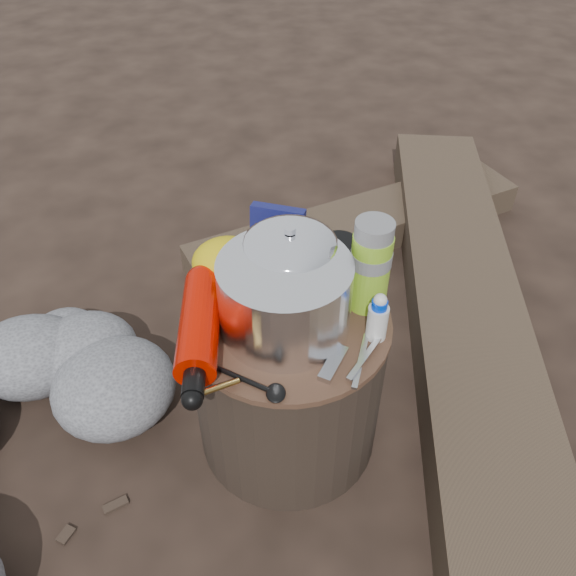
{
  "coord_description": "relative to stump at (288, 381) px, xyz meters",
  "views": [
    {
      "loc": [
        -0.07,
        -0.86,
        1.25
      ],
      "look_at": [
        0.0,
        0.0,
        0.48
      ],
      "focal_mm": 36.9,
      "sensor_mm": 36.0,
      "label": 1
    }
  ],
  "objects": [
    {
      "name": "ground",
      "position": [
        0.0,
        0.0,
        -0.2
      ],
      "size": [
        60.0,
        60.0,
        0.0
      ],
      "primitive_type": "plane",
      "color": "black",
      "rests_on": "ground"
    },
    {
      "name": "stump",
      "position": [
        0.0,
        0.0,
        0.0
      ],
      "size": [
        0.42,
        0.42,
        0.39
      ],
      "primitive_type": "cylinder",
      "color": "black",
      "rests_on": "ground"
    },
    {
      "name": "rock_ring",
      "position": [
        -0.59,
        -0.19,
        -0.09
      ],
      "size": [
        0.49,
        1.07,
        0.21
      ],
      "primitive_type": null,
      "color": "#5E5E63",
      "rests_on": "ground"
    },
    {
      "name": "log_main",
      "position": [
        0.54,
        0.38,
        -0.12
      ],
      "size": [
        0.57,
        1.76,
        0.15
      ],
      "primitive_type": "cube",
      "rotation": [
        0.0,
        0.0,
        -0.16
      ],
      "color": "#3C2F23",
      "rests_on": "ground"
    },
    {
      "name": "log_small",
      "position": [
        0.31,
        0.78,
        -0.15
      ],
      "size": [
        1.21,
        0.66,
        0.1
      ],
      "primitive_type": "cube",
      "rotation": [
        0.0,
        0.0,
        -1.18
      ],
      "color": "#3C2F23",
      "rests_on": "ground"
    },
    {
      "name": "foil_windscreen",
      "position": [
        -0.01,
        -0.01,
        0.28
      ],
      "size": [
        0.26,
        0.26,
        0.16
      ],
      "primitive_type": "cylinder",
      "color": "white",
      "rests_on": "stump"
    },
    {
      "name": "camping_pot",
      "position": [
        0.01,
        0.05,
        0.29
      ],
      "size": [
        0.18,
        0.18,
        0.18
      ],
      "primitive_type": "cylinder",
      "color": "white",
      "rests_on": "stump"
    },
    {
      "name": "fuel_bottle",
      "position": [
        -0.18,
        -0.04,
        0.24
      ],
      "size": [
        0.09,
        0.33,
        0.08
      ],
      "primitive_type": null,
      "rotation": [
        0.0,
        0.0,
        -0.04
      ],
      "color": "#C70F00",
      "rests_on": "stump"
    },
    {
      "name": "thermos",
      "position": [
        0.17,
        0.04,
        0.3
      ],
      "size": [
        0.08,
        0.08,
        0.2
      ],
      "primitive_type": "cylinder",
      "color": "#81B524",
      "rests_on": "stump"
    },
    {
      "name": "travel_mug",
      "position": [
        0.12,
        0.11,
        0.25
      ],
      "size": [
        0.07,
        0.07,
        0.11
      ],
      "primitive_type": "cylinder",
      "color": "black",
      "rests_on": "stump"
    },
    {
      "name": "stuff_sack",
      "position": [
        -0.12,
        0.13,
        0.25
      ],
      "size": [
        0.15,
        0.13,
        0.11
      ],
      "primitive_type": "ellipsoid",
      "color": "gold",
      "rests_on": "stump"
    },
    {
      "name": "food_pouch",
      "position": [
        -0.01,
        0.18,
        0.27
      ],
      "size": [
        0.12,
        0.07,
        0.15
      ],
      "primitive_type": "cube",
      "rotation": [
        0.0,
        0.0,
        -0.35
      ],
      "color": "#101450",
      "rests_on": "stump"
    },
    {
      "name": "multitool",
      "position": [
        0.08,
        -0.13,
        0.2
      ],
      "size": [
        0.07,
        0.09,
        0.01
      ],
      "primitive_type": "cube",
      "rotation": [
        0.0,
        0.0,
        -0.54
      ],
      "color": "#B9B8BD",
      "rests_on": "stump"
    },
    {
      "name": "pot_grabber",
      "position": [
        0.13,
        -0.12,
        0.2
      ],
      "size": [
        0.1,
        0.14,
        0.01
      ],
      "primitive_type": null,
      "rotation": [
        0.0,
        0.0,
        -0.5
      ],
      "color": "#B9B8BD",
      "rests_on": "stump"
    },
    {
      "name": "spork",
      "position": [
        -0.09,
        -0.15,
        0.2
      ],
      "size": [
        0.14,
        0.1,
        0.01
      ],
      "primitive_type": null,
      "rotation": [
        0.0,
        0.0,
        1.0
      ],
      "color": "black",
      "rests_on": "stump"
    },
    {
      "name": "squeeze_bottle",
      "position": [
        0.17,
        -0.06,
        0.24
      ],
      "size": [
        0.04,
        0.04,
        0.1
      ],
      "primitive_type": "cylinder",
      "color": "silver",
      "rests_on": "stump"
    }
  ]
}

